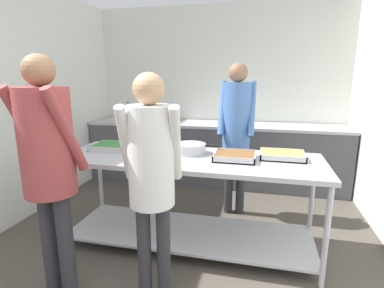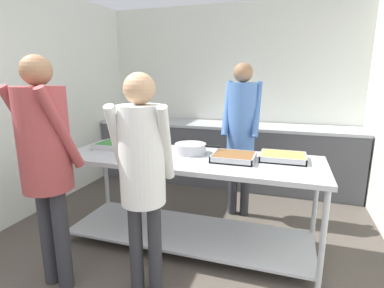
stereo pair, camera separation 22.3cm
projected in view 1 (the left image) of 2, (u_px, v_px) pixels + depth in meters
name	position (u px, v px, depth m)	size (l,w,h in m)	color
wall_rear	(218.00, 94.00, 4.71)	(3.94, 0.06, 2.65)	silver
wall_left	(21.00, 102.00, 3.33)	(0.06, 3.93, 2.65)	silver
back_counter	(213.00, 153.00, 4.55)	(3.78, 0.65, 0.92)	#4C4C51
serving_counter	(190.00, 186.00, 2.80)	(2.39, 0.82, 0.88)	#ADAFB5
serving_tray_vegetables	(117.00, 147.00, 3.01)	(0.47, 0.32, 0.05)	#ADAFB5
plate_stack	(143.00, 155.00, 2.70)	(0.23, 0.23, 0.06)	white
sauce_pan	(190.00, 148.00, 2.86)	(0.44, 0.30, 0.09)	#ADAFB5
serving_tray_greens	(235.00, 156.00, 2.66)	(0.36, 0.34, 0.05)	#ADAFB5
serving_tray_roast	(282.00, 155.00, 2.70)	(0.39, 0.31, 0.05)	#ADAFB5
guest_serving_left	(151.00, 165.00, 2.02)	(0.46, 0.39, 1.63)	#2D2D33
guest_serving_right	(48.00, 154.00, 2.05)	(0.49, 0.39, 1.75)	#2D2D33
cook_behind_counter	(237.00, 122.00, 3.37)	(0.40, 0.33, 1.75)	#2D2D33
water_bottle	(128.00, 111.00, 4.79)	(0.06, 0.06, 0.29)	silver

